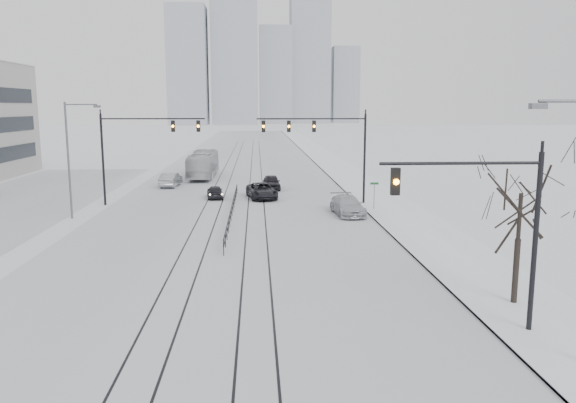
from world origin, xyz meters
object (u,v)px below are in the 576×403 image
object	(u,v)px
sedan_nb_front	(262,191)
sedan_nb_right	(348,206)
bare_tree	(520,205)
sedan_sb_inner	(215,192)
sedan_sb_outer	(171,180)
sedan_nb_far	(271,182)
box_truck	(203,165)
traffic_mast_near	(495,218)

from	to	relation	value
sedan_nb_front	sedan_nb_right	xyz separation A→B (m)	(6.82, -8.58, 0.03)
bare_tree	sedan_sb_inner	bearing A→B (deg)	116.75
sedan_sb_outer	sedan_nb_far	distance (m)	11.24
sedan_nb_far	sedan_nb_right	bearing A→B (deg)	-70.00
sedan_sb_outer	sedan_nb_right	bearing A→B (deg)	139.15
sedan_sb_inner	sedan_nb_right	size ratio (longest dim) A/B	0.70
sedan_nb_right	box_truck	size ratio (longest dim) A/B	0.45
sedan_sb_inner	traffic_mast_near	bearing A→B (deg)	104.59
sedan_nb_front	sedan_nb_far	distance (m)	6.02
sedan_nb_right	sedan_nb_far	distance (m)	15.60
box_truck	sedan_nb_far	bearing A→B (deg)	129.24
traffic_mast_near	sedan_nb_far	xyz separation A→B (m)	(-7.26, 38.70, -3.81)
sedan_sb_inner	sedan_nb_far	xyz separation A→B (m)	(5.53, 5.54, 0.13)
bare_tree	sedan_nb_front	size ratio (longest dim) A/B	1.16
sedan_sb_inner	sedan_nb_far	bearing A→B (deg)	-141.42
traffic_mast_near	bare_tree	xyz separation A→B (m)	(2.41, 3.00, -0.07)
sedan_nb_far	box_truck	world-z (taller)	box_truck
sedan_nb_right	sedan_sb_inner	bearing A→B (deg)	136.78
traffic_mast_near	sedan_nb_right	xyz separation A→B (m)	(-1.52, 24.20, -3.81)
traffic_mast_near	sedan_nb_far	size ratio (longest dim) A/B	1.60
traffic_mast_near	box_truck	bearing A→B (deg)	107.35
box_truck	sedan_nb_right	bearing A→B (deg)	120.48
sedan_sb_inner	box_truck	distance (m)	16.22
sedan_sb_inner	box_truck	xyz separation A→B (m)	(-2.57, 15.99, 0.99)
sedan_sb_outer	sedan_nb_far	xyz separation A→B (m)	(10.93, -2.66, -0.02)
bare_tree	sedan_sb_inner	size ratio (longest dim) A/B	1.68
sedan_sb_inner	box_truck	size ratio (longest dim) A/B	0.31
traffic_mast_near	sedan_sb_outer	size ratio (longest dim) A/B	1.51
sedan_sb_outer	sedan_nb_front	bearing A→B (deg)	143.90
sedan_nb_front	box_truck	xyz separation A→B (m)	(-7.01, 16.37, 0.88)
sedan_nb_far	box_truck	bearing A→B (deg)	126.15
sedan_nb_front	sedan_sb_outer	bearing A→B (deg)	129.49
sedan_sb_outer	sedan_nb_front	world-z (taller)	sedan_sb_outer
traffic_mast_near	sedan_nb_front	size ratio (longest dim) A/B	1.33
traffic_mast_near	box_truck	world-z (taller)	traffic_mast_near
traffic_mast_near	sedan_nb_front	world-z (taller)	traffic_mast_near
bare_tree	sedan_nb_far	size ratio (longest dim) A/B	1.39
traffic_mast_near	sedan_nb_right	world-z (taller)	traffic_mast_near
sedan_sb_inner	sedan_sb_outer	xyz separation A→B (m)	(-5.40, 8.20, 0.14)
traffic_mast_near	bare_tree	bearing A→B (deg)	51.24
box_truck	traffic_mast_near	bearing A→B (deg)	108.82
sedan_nb_far	box_truck	xyz separation A→B (m)	(-8.09, 10.44, 0.86)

